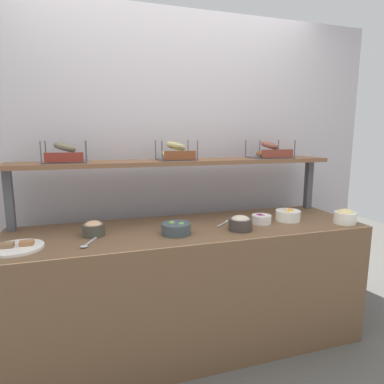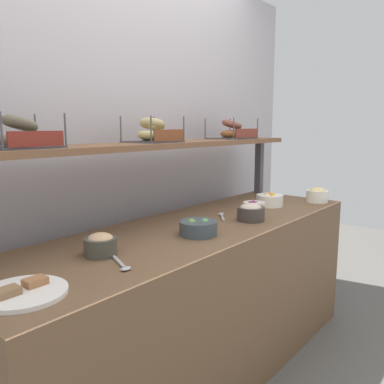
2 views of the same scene
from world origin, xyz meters
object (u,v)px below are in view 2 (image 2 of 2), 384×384
at_px(bowl_fruit_salad, 270,200).
at_px(bagel_basket_cinnamon_raisin, 232,132).
at_px(bowl_tuna_salad, 251,212).
at_px(bowl_hummus, 101,244).
at_px(bowl_beet_salad, 254,206).
at_px(serving_spoon_near_plate, 123,265).
at_px(bowl_egg_salad, 317,195).
at_px(bagel_basket_poppy, 21,137).
at_px(serving_spoon_by_edge, 222,215).
at_px(bagel_basket_plain, 153,134).
at_px(serving_plate_white, 23,292).
at_px(bowl_veggie_mix, 198,227).

height_order(bowl_fruit_salad, bagel_basket_cinnamon_raisin, bagel_basket_cinnamon_raisin).
bearing_deg(bowl_fruit_salad, bowl_tuna_salad, -165.09).
relative_size(bowl_fruit_salad, bowl_tuna_salad, 1.13).
xyz_separation_m(bowl_hummus, bagel_basket_cinnamon_raisin, (1.35, 0.28, 0.43)).
relative_size(bowl_hummus, bowl_tuna_salad, 0.87).
xyz_separation_m(bowl_beet_salad, serving_spoon_near_plate, (-1.16, -0.12, -0.03)).
xyz_separation_m(bowl_egg_salad, bagel_basket_poppy, (-1.83, 0.51, 0.43)).
distance_m(serving_spoon_by_edge, bagel_basket_cinnamon_raisin, 0.71).
bearing_deg(bagel_basket_plain, bowl_egg_salad, -25.27).
height_order(bowl_fruit_salad, serving_plate_white, bowl_fruit_salad).
relative_size(bowl_veggie_mix, serving_spoon_by_edge, 1.25).
bearing_deg(serving_spoon_near_plate, serving_spoon_by_edge, 12.06).
relative_size(bowl_hummus, bowl_veggie_mix, 0.73).
height_order(bowl_hummus, bowl_fruit_salad, bowl_hummus).
bearing_deg(bowl_veggie_mix, serving_plate_white, -179.34).
bearing_deg(bowl_egg_salad, bowl_fruit_salad, 151.01).
height_order(bowl_beet_salad, bagel_basket_poppy, bagel_basket_poppy).
xyz_separation_m(bowl_beet_salad, serving_spoon_by_edge, (-0.23, 0.07, -0.03)).
bearing_deg(serving_plate_white, bagel_basket_cinnamon_raisin, 12.79).
height_order(bowl_egg_salad, serving_spoon_by_edge, bowl_egg_salad).
distance_m(serving_plate_white, serving_spoon_near_plate, 0.37).
height_order(bowl_beet_salad, serving_spoon_by_edge, bowl_beet_salad).
distance_m(bowl_beet_salad, bagel_basket_poppy, 1.39).
relative_size(bowl_fruit_salad, serving_spoon_near_plate, 1.06).
height_order(bowl_hummus, bowl_egg_salad, bowl_egg_salad).
bearing_deg(bowl_egg_salad, bagel_basket_poppy, 164.34).
height_order(bowl_tuna_salad, bagel_basket_poppy, bagel_basket_poppy).
bearing_deg(bowl_tuna_salad, bagel_basket_poppy, 157.37).
distance_m(bowl_hummus, bagel_basket_plain, 0.79).
xyz_separation_m(serving_spoon_by_edge, bagel_basket_plain, (-0.29, 0.26, 0.47)).
bearing_deg(bowl_hummus, bagel_basket_cinnamon_raisin, 11.53).
bearing_deg(bowl_veggie_mix, bagel_basket_plain, 75.25).
bearing_deg(bowl_tuna_salad, bagel_basket_plain, 125.47).
bearing_deg(bowl_egg_salad, bagel_basket_plain, 154.73).
bearing_deg(serving_plate_white, bowl_veggie_mix, 0.66).
distance_m(bowl_beet_salad, serving_spoon_by_edge, 0.25).
bearing_deg(bowl_hummus, serving_spoon_near_plate, -102.12).
xyz_separation_m(bowl_egg_salad, bagel_basket_cinnamon_raisin, (-0.32, 0.50, 0.43)).
bearing_deg(bowl_fruit_salad, bagel_basket_cinnamon_raisin, 87.41).
relative_size(serving_spoon_near_plate, serving_spoon_by_edge, 1.12).
relative_size(bowl_fruit_salad, bowl_egg_salad, 1.18).
bearing_deg(bowl_egg_salad, bowl_beet_salad, 162.56).
xyz_separation_m(serving_plate_white, bagel_basket_plain, (0.99, 0.41, 0.47)).
bearing_deg(bowl_veggie_mix, bowl_fruit_salad, 4.92).
xyz_separation_m(bowl_fruit_salad, bowl_tuna_salad, (-0.43, -0.12, 0.01)).
xyz_separation_m(bowl_veggie_mix, bowl_egg_salad, (1.18, -0.11, 0.01)).
bearing_deg(bowl_tuna_salad, bowl_beet_salad, 26.41).
height_order(serving_plate_white, serving_spoon_by_edge, serving_plate_white).
bearing_deg(bagel_basket_plain, serving_plate_white, -157.66).
distance_m(bowl_fruit_salad, bowl_egg_salad, 0.38).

